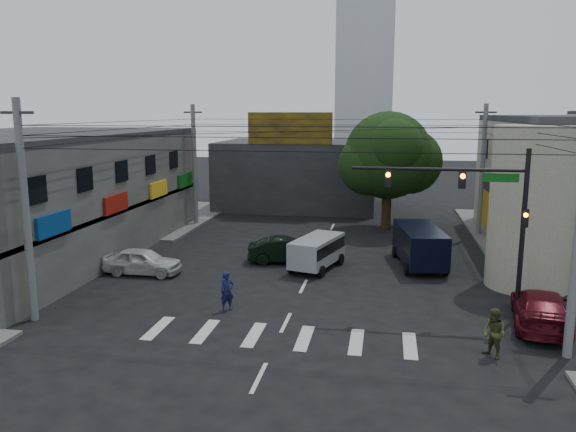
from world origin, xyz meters
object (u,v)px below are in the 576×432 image
(utility_pole_far_right, at_px, (482,171))
(navy_van, at_px, (419,247))
(white_compact, at_px, (143,261))
(utility_pole_near_left, at_px, (26,212))
(maroon_sedan, at_px, (541,308))
(traffic_gantry, at_px, (482,206))
(silver_minivan, at_px, (317,253))
(pedestrian_olive, at_px, (494,334))
(dark_sedan, at_px, (286,250))
(traffic_officer, at_px, (227,291))
(utility_pole_far_left, at_px, (194,166))
(street_tree, at_px, (388,156))

(utility_pole_far_right, xyz_separation_m, navy_van, (-4.60, -9.05, -3.50))
(white_compact, bearing_deg, utility_pole_near_left, 167.45)
(utility_pole_near_left, relative_size, maroon_sedan, 1.68)
(traffic_gantry, height_order, utility_pole_near_left, utility_pole_near_left)
(silver_minivan, relative_size, pedestrian_olive, 2.47)
(silver_minivan, distance_m, navy_van, 5.88)
(dark_sedan, bearing_deg, pedestrian_olive, -150.37)
(utility_pole_far_right, distance_m, navy_van, 10.74)
(white_compact, bearing_deg, utility_pole_far_right, -55.15)
(traffic_gantry, height_order, traffic_officer, traffic_gantry)
(navy_van, bearing_deg, white_compact, 97.11)
(utility_pole_near_left, distance_m, utility_pole_far_right, 29.35)
(dark_sedan, relative_size, navy_van, 0.80)
(utility_pole_far_left, bearing_deg, utility_pole_far_right, 0.00)
(utility_pole_near_left, xyz_separation_m, utility_pole_far_left, (0.00, 20.50, 0.00))
(white_compact, height_order, pedestrian_olive, pedestrian_olive)
(silver_minivan, height_order, pedestrian_olive, pedestrian_olive)
(white_compact, bearing_deg, traffic_officer, -127.24)
(utility_pole_far_right, height_order, pedestrian_olive, utility_pole_far_right)
(utility_pole_far_right, bearing_deg, silver_minivan, -133.71)
(silver_minivan, xyz_separation_m, pedestrian_olive, (7.61, -10.31, 0.01))
(utility_pole_near_left, distance_m, maroon_sedan, 21.35)
(traffic_officer, bearing_deg, pedestrian_olive, -55.87)
(street_tree, distance_m, traffic_gantry, 18.42)
(utility_pole_near_left, height_order, navy_van, utility_pole_near_left)
(utility_pole_far_left, xyz_separation_m, maroon_sedan, (20.79, -17.56, -3.85))
(utility_pole_far_right, height_order, dark_sedan, utility_pole_far_right)
(street_tree, xyz_separation_m, navy_van, (1.90, -10.05, -4.37))
(utility_pole_far_left, relative_size, dark_sedan, 1.99)
(traffic_officer, bearing_deg, maroon_sedan, -38.10)
(pedestrian_olive, bearing_deg, utility_pole_far_right, 133.80)
(dark_sedan, xyz_separation_m, white_compact, (-7.21, -3.69, -0.02))
(navy_van, bearing_deg, utility_pole_far_left, 52.01)
(maroon_sedan, bearing_deg, traffic_officer, 10.90)
(traffic_gantry, relative_size, pedestrian_olive, 3.98)
(traffic_gantry, distance_m, maroon_sedan, 4.80)
(navy_van, bearing_deg, silver_minivan, 97.34)
(utility_pole_far_right, height_order, silver_minivan, utility_pole_far_right)
(utility_pole_far_right, distance_m, traffic_officer, 22.69)
(utility_pole_near_left, xyz_separation_m, navy_van, (16.40, 11.45, -3.50))
(traffic_gantry, height_order, pedestrian_olive, traffic_gantry)
(street_tree, distance_m, utility_pole_far_left, 14.56)
(street_tree, distance_m, pedestrian_olive, 22.83)
(traffic_gantry, bearing_deg, white_compact, 167.62)
(traffic_gantry, bearing_deg, pedestrian_olive, -89.43)
(silver_minivan, bearing_deg, navy_van, -57.43)
(utility_pole_near_left, bearing_deg, utility_pole_far_right, 44.31)
(street_tree, xyz_separation_m, pedestrian_olive, (3.87, -22.03, -4.57))
(utility_pole_far_right, distance_m, white_compact, 23.84)
(white_compact, bearing_deg, navy_van, -73.50)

